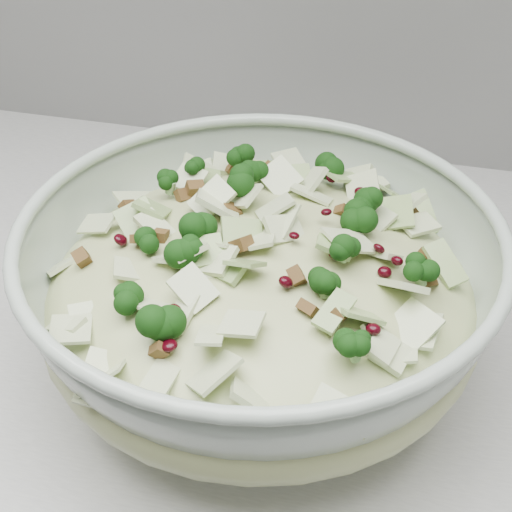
{
  "coord_description": "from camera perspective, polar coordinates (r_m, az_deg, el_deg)",
  "views": [
    {
      "loc": [
        -0.11,
        1.21,
        1.32
      ],
      "look_at": [
        -0.21,
        1.61,
        1.0
      ],
      "focal_mm": 50.0,
      "sensor_mm": 36.0,
      "label": 1
    }
  ],
  "objects": [
    {
      "name": "salad",
      "position": [
        0.52,
        0.34,
        -1.3
      ],
      "size": [
        0.36,
        0.36,
        0.14
      ],
      "rotation": [
        0.0,
        0.0,
        0.11
      ],
      "color": "#C0C989",
      "rests_on": "mixing_bowl"
    },
    {
      "name": "mixing_bowl",
      "position": [
        0.53,
        0.33,
        -3.2
      ],
      "size": [
        0.4,
        0.4,
        0.14
      ],
      "rotation": [
        0.0,
        0.0,
        -0.17
      ],
      "color": "#A1B1A2",
      "rests_on": "counter"
    }
  ]
}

